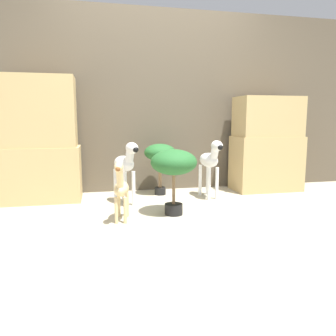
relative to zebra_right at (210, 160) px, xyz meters
name	(u,v)px	position (x,y,z in m)	size (l,w,h in m)	color
ground_plane	(184,220)	(-0.50, -0.75, -0.43)	(14.00, 14.00, 0.00)	#B2A88E
wall_back	(156,102)	(-0.50, 0.61, 0.67)	(6.40, 0.08, 2.20)	brown
rock_pillar_left	(40,142)	(-1.83, 0.27, 0.21)	(0.82, 0.45, 1.34)	tan
rock_pillar_right	(267,145)	(0.83, 0.27, 0.13)	(0.82, 0.45, 1.16)	tan
zebra_right	(210,160)	(0.00, 0.00, 0.00)	(0.20, 0.48, 0.66)	white
zebra_left	(126,164)	(-0.95, -0.09, 0.00)	(0.29, 0.48, 0.66)	white
giraffe_figurine	(121,187)	(-1.04, -0.65, -0.13)	(0.17, 0.41, 0.54)	#E0C184
potted_palm_front	(174,165)	(-0.55, -0.55, 0.04)	(0.43, 0.43, 0.61)	black
potted_palm_back	(160,155)	(-0.52, 0.28, 0.04)	(0.37, 0.37, 0.60)	black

